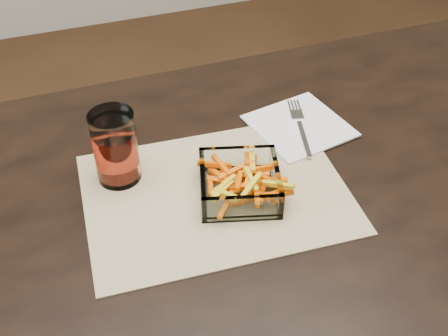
# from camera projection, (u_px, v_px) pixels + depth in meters

# --- Properties ---
(dining_table) EXTENTS (1.60, 0.90, 0.75)m
(dining_table) POSITION_uv_depth(u_px,v_px,m) (292.00, 222.00, 1.05)
(dining_table) COLOR black
(dining_table) RESTS_ON ground
(placemat) EXTENTS (0.47, 0.36, 0.00)m
(placemat) POSITION_uv_depth(u_px,v_px,m) (216.00, 193.00, 0.97)
(placemat) COLOR #C7B482
(placemat) RESTS_ON dining_table
(glass_bowl) EXTENTS (0.17, 0.17, 0.05)m
(glass_bowl) POSITION_uv_depth(u_px,v_px,m) (240.00, 184.00, 0.96)
(glass_bowl) COLOR white
(glass_bowl) RESTS_ON placemat
(tumbler) EXTENTS (0.08, 0.08, 0.14)m
(tumbler) POSITION_uv_depth(u_px,v_px,m) (116.00, 149.00, 0.96)
(tumbler) COLOR white
(tumbler) RESTS_ON placemat
(napkin) EXTENTS (0.20, 0.20, 0.00)m
(napkin) POSITION_uv_depth(u_px,v_px,m) (299.00, 126.00, 1.11)
(napkin) COLOR white
(napkin) RESTS_ON placemat
(fork) EXTENTS (0.06, 0.18, 0.00)m
(fork) POSITION_uv_depth(u_px,v_px,m) (300.00, 125.00, 1.11)
(fork) COLOR silver
(fork) RESTS_ON napkin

